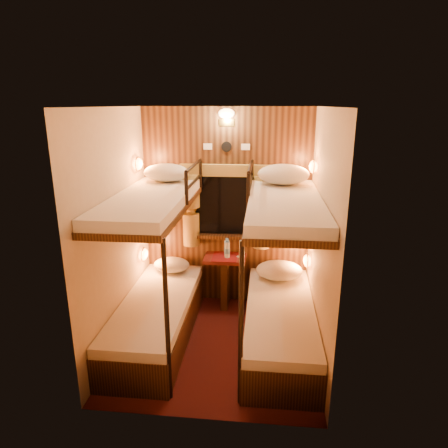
# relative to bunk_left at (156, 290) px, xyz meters

# --- Properties ---
(floor) EXTENTS (2.10, 2.10, 0.00)m
(floor) POSITION_rel_bunk_left_xyz_m (0.65, -0.07, -0.56)
(floor) COLOR black
(floor) RESTS_ON ground
(ceiling) EXTENTS (2.10, 2.10, 0.00)m
(ceiling) POSITION_rel_bunk_left_xyz_m (0.65, -0.07, 1.84)
(ceiling) COLOR silver
(ceiling) RESTS_ON wall_back
(wall_back) EXTENTS (2.40, 0.00, 2.40)m
(wall_back) POSITION_rel_bunk_left_xyz_m (0.65, 0.98, 0.64)
(wall_back) COLOR #C6B293
(wall_back) RESTS_ON floor
(wall_front) EXTENTS (2.40, 0.00, 2.40)m
(wall_front) POSITION_rel_bunk_left_xyz_m (0.65, -1.12, 0.64)
(wall_front) COLOR #C6B293
(wall_front) RESTS_ON floor
(wall_left) EXTENTS (0.00, 2.40, 2.40)m
(wall_left) POSITION_rel_bunk_left_xyz_m (-0.35, -0.07, 0.64)
(wall_left) COLOR #C6B293
(wall_left) RESTS_ON floor
(wall_right) EXTENTS (0.00, 2.40, 2.40)m
(wall_right) POSITION_rel_bunk_left_xyz_m (1.65, -0.07, 0.64)
(wall_right) COLOR #C6B293
(wall_right) RESTS_ON floor
(back_panel) EXTENTS (2.00, 0.03, 2.40)m
(back_panel) POSITION_rel_bunk_left_xyz_m (0.65, 0.97, 0.64)
(back_panel) COLOR black
(back_panel) RESTS_ON floor
(bunk_left) EXTENTS (0.72, 1.90, 1.82)m
(bunk_left) POSITION_rel_bunk_left_xyz_m (0.00, 0.00, 0.00)
(bunk_left) COLOR black
(bunk_left) RESTS_ON floor
(bunk_right) EXTENTS (0.72, 1.90, 1.82)m
(bunk_right) POSITION_rel_bunk_left_xyz_m (1.30, 0.00, 0.00)
(bunk_right) COLOR black
(bunk_right) RESTS_ON floor
(window) EXTENTS (1.00, 0.12, 0.79)m
(window) POSITION_rel_bunk_left_xyz_m (0.65, 0.94, 0.62)
(window) COLOR black
(window) RESTS_ON back_panel
(curtains) EXTENTS (1.10, 0.22, 1.00)m
(curtains) POSITION_rel_bunk_left_xyz_m (0.65, 0.90, 0.71)
(curtains) COLOR olive
(curtains) RESTS_ON back_panel
(back_fixtures) EXTENTS (0.54, 0.09, 0.48)m
(back_fixtures) POSITION_rel_bunk_left_xyz_m (0.65, 0.93, 1.69)
(back_fixtures) COLOR black
(back_fixtures) RESTS_ON back_panel
(reading_lamps) EXTENTS (2.00, 0.20, 1.25)m
(reading_lamps) POSITION_rel_bunk_left_xyz_m (0.65, 0.63, 0.68)
(reading_lamps) COLOR orange
(reading_lamps) RESTS_ON wall_left
(table) EXTENTS (0.50, 0.34, 0.66)m
(table) POSITION_rel_bunk_left_xyz_m (0.65, 0.78, -0.14)
(table) COLOR #521712
(table) RESTS_ON floor
(bottle_left) EXTENTS (0.07, 0.07, 0.23)m
(bottle_left) POSITION_rel_bunk_left_xyz_m (0.68, 0.76, 0.19)
(bottle_left) COLOR #99BFE5
(bottle_left) RESTS_ON table
(bottle_right) EXTENTS (0.07, 0.07, 0.23)m
(bottle_right) POSITION_rel_bunk_left_xyz_m (0.67, 0.80, 0.19)
(bottle_right) COLOR #99BFE5
(bottle_right) RESTS_ON table
(sachet_a) EXTENTS (0.09, 0.08, 0.01)m
(sachet_a) POSITION_rel_bunk_left_xyz_m (0.82, 0.80, 0.09)
(sachet_a) COLOR silver
(sachet_a) RESTS_ON table
(sachet_b) EXTENTS (0.07, 0.06, 0.00)m
(sachet_b) POSITION_rel_bunk_left_xyz_m (0.71, 0.87, 0.09)
(sachet_b) COLOR silver
(sachet_b) RESTS_ON table
(pillow_lower_left) EXTENTS (0.44, 0.31, 0.17)m
(pillow_lower_left) POSITION_rel_bunk_left_xyz_m (-0.00, 0.72, -0.02)
(pillow_lower_left) COLOR silver
(pillow_lower_left) RESTS_ON bunk_left
(pillow_lower_right) EXTENTS (0.54, 0.38, 0.21)m
(pillow_lower_right) POSITION_rel_bunk_left_xyz_m (1.30, 0.64, 0.00)
(pillow_lower_right) COLOR silver
(pillow_lower_right) RESTS_ON bunk_right
(pillow_upper_left) EXTENTS (0.51, 0.36, 0.20)m
(pillow_upper_left) POSITION_rel_bunk_left_xyz_m (-0.00, 0.66, 1.13)
(pillow_upper_left) COLOR silver
(pillow_upper_left) RESTS_ON bunk_left
(pillow_upper_right) EXTENTS (0.56, 0.40, 0.22)m
(pillow_upper_right) POSITION_rel_bunk_left_xyz_m (1.30, 0.61, 1.14)
(pillow_upper_right) COLOR silver
(pillow_upper_right) RESTS_ON bunk_right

